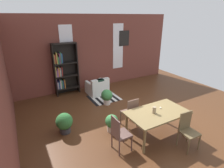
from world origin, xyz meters
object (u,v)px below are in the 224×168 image
at_px(dining_chair_near_right, 188,129).
at_px(potted_plant_by_shelf, 112,123).
at_px(vase_on_table, 154,110).
at_px(potted_plant_corner, 64,122).
at_px(dining_chair_head_left, 119,133).
at_px(potted_plant_window, 107,96).
at_px(dining_table, 157,115).
at_px(armchair_white, 97,88).
at_px(bookshelf_tall, 64,70).
at_px(dining_chair_far_left, 131,112).

distance_m(dining_chair_near_right, potted_plant_by_shelf, 2.03).
xyz_separation_m(vase_on_table, potted_plant_corner, (-2.06, 1.40, -0.52)).
distance_m(dining_chair_head_left, potted_plant_window, 2.55).
bearing_deg(potted_plant_corner, dining_table, -32.62).
xyz_separation_m(dining_table, armchair_white, (-0.19, 3.45, -0.39)).
bearing_deg(potted_plant_window, dining_chair_head_left, -110.83).
height_order(vase_on_table, dining_chair_near_right, dining_chair_near_right).
bearing_deg(bookshelf_tall, armchair_white, -30.11).
bearing_deg(potted_plant_by_shelf, dining_table, -39.05).
bearing_deg(dining_chair_near_right, vase_on_table, 125.12).
bearing_deg(potted_plant_window, potted_plant_corner, -152.67).
xyz_separation_m(vase_on_table, bookshelf_tall, (-1.27, 4.15, 0.24)).
distance_m(armchair_white, potted_plant_by_shelf, 2.78).
bearing_deg(dining_chair_near_right, potted_plant_window, 102.38).
bearing_deg(potted_plant_corner, bookshelf_tall, 74.02).
distance_m(dining_table, vase_on_table, 0.22).
relative_size(dining_chair_far_left, dining_chair_head_left, 1.00).
distance_m(dining_chair_head_left, armchair_white, 3.61).
bearing_deg(dining_chair_far_left, dining_chair_near_right, -62.21).
height_order(dining_chair_far_left, dining_chair_head_left, same).
height_order(dining_chair_head_left, dining_chair_near_right, same).
xyz_separation_m(dining_chair_near_right, potted_plant_window, (-0.68, 3.09, -0.17)).
distance_m(vase_on_table, potted_plant_window, 2.43).
xyz_separation_m(armchair_white, potted_plant_corner, (-1.99, -2.05, 0.05)).
bearing_deg(bookshelf_tall, dining_table, -71.41).
relative_size(dining_chair_head_left, bookshelf_tall, 0.44).
bearing_deg(potted_plant_by_shelf, dining_chair_far_left, -7.15).
xyz_separation_m(dining_chair_far_left, dining_chair_near_right, (0.75, -1.42, 0.00)).
height_order(dining_chair_far_left, potted_plant_corner, dining_chair_far_left).
bearing_deg(vase_on_table, potted_plant_window, 94.24).
distance_m(dining_table, potted_plant_by_shelf, 1.31).
distance_m(dining_table, dining_chair_far_left, 0.82).
distance_m(dining_table, dining_chair_near_right, 0.82).
distance_m(dining_chair_head_left, potted_plant_by_shelf, 0.85).
relative_size(dining_chair_head_left, potted_plant_window, 1.59).
distance_m(dining_table, bookshelf_tall, 4.40).
bearing_deg(dining_table, potted_plant_corner, 147.38).
height_order(potted_plant_by_shelf, potted_plant_corner, potted_plant_corner).
bearing_deg(potted_plant_window, dining_table, -82.81).
distance_m(bookshelf_tall, armchair_white, 1.61).
bearing_deg(dining_chair_far_left, dining_table, -62.37).
xyz_separation_m(dining_chair_head_left, potted_plant_by_shelf, (0.23, 0.79, -0.23)).
bearing_deg(bookshelf_tall, dining_chair_far_left, -73.43).
relative_size(armchair_white, potted_plant_window, 1.40).
xyz_separation_m(dining_chair_near_right, potted_plant_corner, (-2.56, 2.11, -0.18)).
distance_m(dining_chair_far_left, armchair_white, 2.76).
distance_m(vase_on_table, dining_chair_near_right, 0.93).
relative_size(bookshelf_tall, potted_plant_window, 3.66).
xyz_separation_m(dining_table, bookshelf_tall, (-1.40, 4.15, 0.42)).
xyz_separation_m(dining_table, dining_chair_far_left, (-0.37, 0.71, -0.16)).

